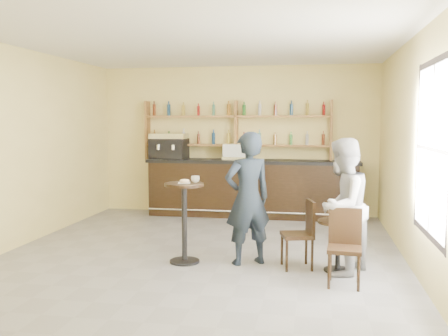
% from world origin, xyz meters
% --- Properties ---
extents(floor, '(7.00, 7.00, 0.00)m').
position_xyz_m(floor, '(0.00, 0.00, 0.00)').
color(floor, gray).
rests_on(floor, ground).
extents(ceiling, '(7.00, 7.00, 0.00)m').
position_xyz_m(ceiling, '(0.00, 0.00, 3.20)').
color(ceiling, white).
rests_on(ceiling, wall_back).
extents(wall_back, '(7.00, 0.00, 7.00)m').
position_xyz_m(wall_back, '(0.00, 3.50, 1.60)').
color(wall_back, '#F9E58D').
rests_on(wall_back, floor).
extents(wall_front, '(7.00, 0.00, 7.00)m').
position_xyz_m(wall_front, '(0.00, -3.50, 1.60)').
color(wall_front, '#F9E58D').
rests_on(wall_front, floor).
extents(wall_left, '(0.00, 7.00, 7.00)m').
position_xyz_m(wall_left, '(-3.00, 0.00, 1.60)').
color(wall_left, '#F9E58D').
rests_on(wall_left, floor).
extents(wall_right, '(0.00, 7.00, 7.00)m').
position_xyz_m(wall_right, '(3.00, 0.00, 1.60)').
color(wall_right, '#F9E58D').
rests_on(wall_right, floor).
extents(window_pane, '(0.00, 2.00, 2.00)m').
position_xyz_m(window_pane, '(2.99, -1.20, 1.70)').
color(window_pane, white).
rests_on(window_pane, wall_right).
extents(window_frame, '(0.04, 1.70, 2.10)m').
position_xyz_m(window_frame, '(2.99, -1.20, 1.70)').
color(window_frame, black).
rests_on(window_frame, wall_right).
extents(shelf_unit, '(4.00, 0.26, 1.40)m').
position_xyz_m(shelf_unit, '(0.00, 3.37, 1.81)').
color(shelf_unit, brown).
rests_on(shelf_unit, wall_back).
extents(liquor_bottles, '(3.68, 0.10, 1.00)m').
position_xyz_m(liquor_bottles, '(0.00, 3.37, 1.98)').
color(liquor_bottles, '#8C5919').
rests_on(liquor_bottles, shelf_unit).
extents(bar_counter, '(4.45, 0.87, 1.21)m').
position_xyz_m(bar_counter, '(0.37, 3.15, 0.60)').
color(bar_counter, black).
rests_on(bar_counter, floor).
extents(espresso_machine, '(0.80, 0.55, 0.55)m').
position_xyz_m(espresso_machine, '(-1.44, 3.15, 1.48)').
color(espresso_machine, black).
rests_on(espresso_machine, bar_counter).
extents(pastry_case, '(0.56, 0.46, 0.33)m').
position_xyz_m(pastry_case, '(0.05, 3.15, 1.37)').
color(pastry_case, silver).
rests_on(pastry_case, bar_counter).
extents(pedestal_table, '(0.70, 0.70, 1.15)m').
position_xyz_m(pedestal_table, '(-0.14, -0.47, 0.57)').
color(pedestal_table, black).
rests_on(pedestal_table, floor).
extents(napkin, '(0.20, 0.20, 0.00)m').
position_xyz_m(napkin, '(-0.14, -0.47, 1.15)').
color(napkin, white).
rests_on(napkin, pedestal_table).
extents(donut, '(0.16, 0.16, 0.05)m').
position_xyz_m(donut, '(-0.13, -0.48, 1.18)').
color(donut, '#E8AF55').
rests_on(donut, napkin).
extents(cup_pedestal, '(0.14, 0.14, 0.09)m').
position_xyz_m(cup_pedestal, '(-0.00, -0.37, 1.20)').
color(cup_pedestal, white).
rests_on(cup_pedestal, pedestal_table).
extents(man_main, '(0.82, 0.74, 1.88)m').
position_xyz_m(man_main, '(0.75, -0.37, 0.94)').
color(man_main, black).
rests_on(man_main, floor).
extents(cafe_table, '(0.71, 0.71, 0.69)m').
position_xyz_m(cafe_table, '(2.00, -0.50, 0.35)').
color(cafe_table, black).
rests_on(cafe_table, floor).
extents(cup_cafe, '(0.10, 0.10, 0.09)m').
position_xyz_m(cup_cafe, '(2.05, -0.50, 0.74)').
color(cup_cafe, white).
rests_on(cup_cafe, cafe_table).
extents(chair_west, '(0.50, 0.50, 0.94)m').
position_xyz_m(chair_west, '(1.45, -0.45, 0.47)').
color(chair_west, black).
rests_on(chair_west, floor).
extents(chair_south, '(0.44, 0.44, 0.94)m').
position_xyz_m(chair_south, '(2.05, -1.10, 0.47)').
color(chair_south, black).
rests_on(chair_south, floor).
extents(patron_second, '(1.02, 1.10, 1.80)m').
position_xyz_m(patron_second, '(2.04, -0.59, 0.90)').
color(patron_second, '#96969B').
rests_on(patron_second, floor).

